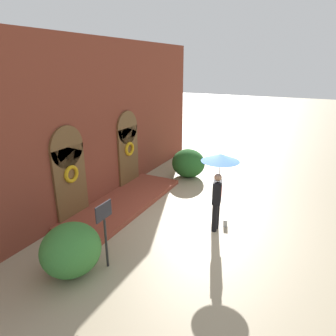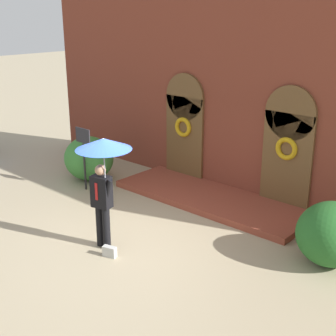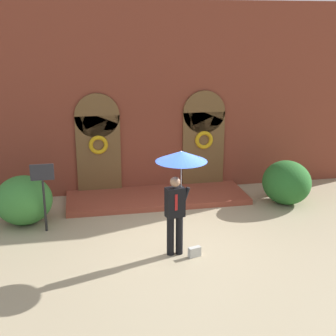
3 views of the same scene
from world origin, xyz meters
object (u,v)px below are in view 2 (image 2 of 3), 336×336
sign_post (84,149)px  shrub_left (89,158)px  person_with_umbrella (103,160)px  shrub_right (332,234)px  handbag (110,252)px

sign_post → shrub_left: 0.97m
person_with_umbrella → sign_post: person_with_umbrella is taller
person_with_umbrella → shrub_right: bearing=34.1°
sign_post → shrub_right: bearing=5.7°
person_with_umbrella → shrub_right: (3.68, 2.49, -1.29)m
shrub_left → shrub_right: size_ratio=0.99×
shrub_right → shrub_left: bearing=-179.5°
person_with_umbrella → handbag: (0.30, -0.20, -1.80)m
sign_post → person_with_umbrella: bearing=-31.7°
person_with_umbrella → shrub_left: (-3.52, 2.43, -1.28)m
handbag → shrub_right: size_ratio=0.19×
handbag → shrub_left: 4.67m
shrub_right → person_with_umbrella: bearing=-145.9°
person_with_umbrella → handbag: bearing=-33.4°
handbag → shrub_right: (3.38, 2.69, 0.51)m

